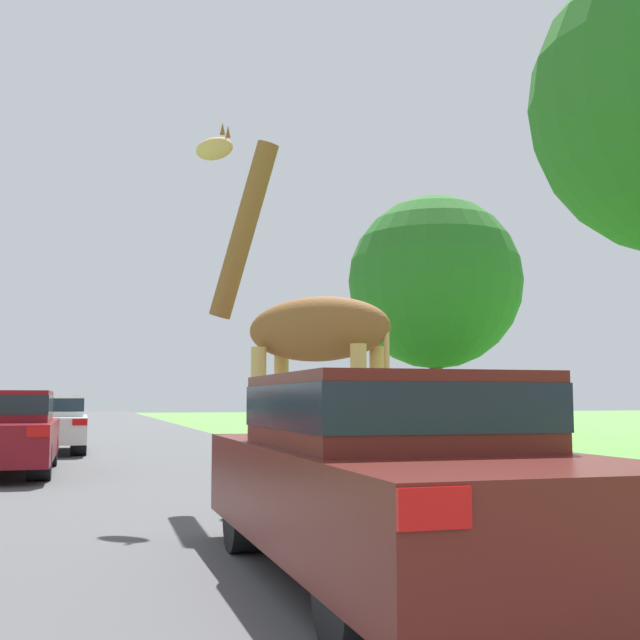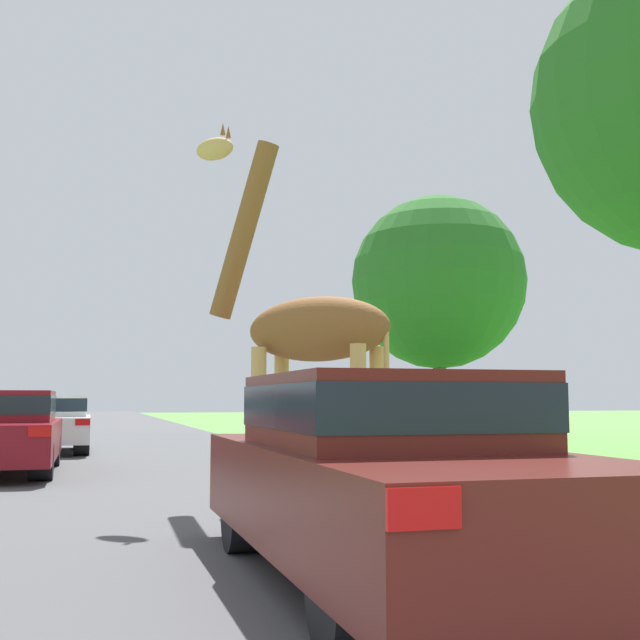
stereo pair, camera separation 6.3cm
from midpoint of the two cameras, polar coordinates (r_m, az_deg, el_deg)
The scene contains 6 objects.
road at distance 29.39m, azimuth -14.08°, elevation -7.98°, with size 7.14×120.00×0.00m.
giraffe_near_road at distance 9.74m, azimuth -0.84°, elevation -0.78°, with size 2.33×2.18×4.87m.
car_lead_maroon at distance 5.72m, azimuth 4.88°, elevation -10.72°, with size 1.75×4.73×1.45m.
car_queue_right at distance 14.94m, azimuth -21.54°, elevation -7.26°, with size 1.82×4.82×1.42m.
car_queue_left at distance 20.45m, azimuth -18.43°, elevation -6.88°, with size 1.76×4.25×1.37m.
tree_right_cluster at distance 27.73m, azimuth 8.48°, elevation 2.65°, with size 5.93×5.93×8.23m.
Camera 2 is at (-1.02, 0.65, 1.27)m, focal length 45.00 mm.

